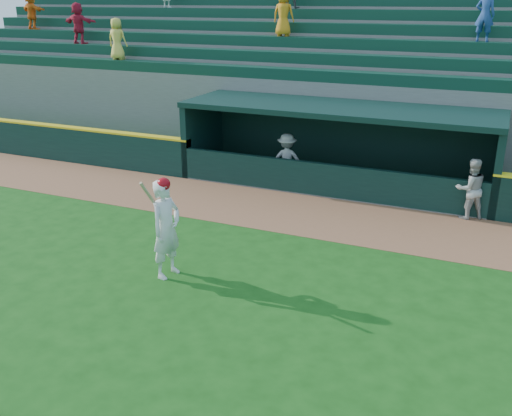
# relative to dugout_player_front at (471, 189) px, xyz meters

# --- Properties ---
(ground) EXTENTS (120.00, 120.00, 0.00)m
(ground) POSITION_rel_dugout_player_front_xyz_m (-4.01, -6.37, -0.81)
(ground) COLOR #164912
(ground) RESTS_ON ground
(warning_track) EXTENTS (40.00, 3.00, 0.01)m
(warning_track) POSITION_rel_dugout_player_front_xyz_m (-4.01, -1.47, -0.80)
(warning_track) COLOR brown
(warning_track) RESTS_ON ground
(field_wall_left) EXTENTS (15.50, 0.30, 1.20)m
(field_wall_left) POSITION_rel_dugout_player_front_xyz_m (-16.26, 0.18, -0.21)
(field_wall_left) COLOR black
(field_wall_left) RESTS_ON ground
(wall_stripe_left) EXTENTS (15.50, 0.32, 0.06)m
(wall_stripe_left) POSITION_rel_dugout_player_front_xyz_m (-16.26, 0.18, 0.42)
(wall_stripe_left) COLOR yellow
(wall_stripe_left) RESTS_ON field_wall_left
(dugout_player_front) EXTENTS (0.98, 0.91, 1.62)m
(dugout_player_front) POSITION_rel_dugout_player_front_xyz_m (0.00, 0.00, 0.00)
(dugout_player_front) COLOR #ADADA7
(dugout_player_front) RESTS_ON ground
(dugout_player_inside) EXTENTS (1.17, 0.88, 1.60)m
(dugout_player_inside) POSITION_rel_dugout_player_front_xyz_m (-5.41, 0.79, -0.01)
(dugout_player_inside) COLOR #A8A9A3
(dugout_player_inside) RESTS_ON ground
(dugout) EXTENTS (9.40, 2.80, 2.46)m
(dugout) POSITION_rel_dugout_player_front_xyz_m (-4.01, 1.64, 0.55)
(dugout) COLOR slate
(dugout) RESTS_ON ground
(stands) EXTENTS (34.50, 6.25, 7.41)m
(stands) POSITION_rel_dugout_player_front_xyz_m (-4.07, 6.20, 1.59)
(stands) COLOR slate
(stands) RESTS_ON ground
(batter_at_plate) EXTENTS (0.61, 0.89, 2.16)m
(batter_at_plate) POSITION_rel_dugout_player_front_xyz_m (-5.48, -6.00, 0.26)
(batter_at_plate) COLOR white
(batter_at_plate) RESTS_ON ground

